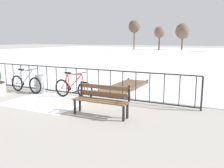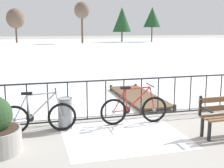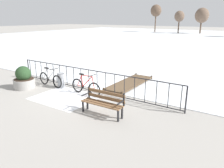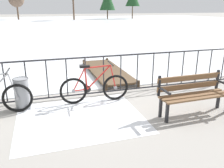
% 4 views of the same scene
% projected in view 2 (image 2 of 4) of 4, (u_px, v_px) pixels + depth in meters
% --- Properties ---
extents(ground_plane, '(160.00, 160.00, 0.00)m').
position_uv_depth(ground_plane, '(124.00, 119.00, 7.82)').
color(ground_plane, '#9E9991').
extents(frozen_pond, '(80.00, 56.00, 0.03)m').
position_uv_depth(frozen_pond, '(50.00, 48.00, 34.73)').
color(frozen_pond, white).
rests_on(frozen_pond, ground).
extents(snow_patch, '(2.62, 2.20, 0.01)m').
position_uv_depth(snow_patch, '(124.00, 136.00, 6.58)').
color(snow_patch, white).
rests_on(snow_patch, ground).
extents(railing_fence, '(9.06, 0.06, 1.07)m').
position_uv_depth(railing_fence, '(124.00, 98.00, 7.71)').
color(railing_fence, '#232328').
rests_on(railing_fence, ground).
extents(bicycle_near_railing, '(1.71, 0.52, 0.97)m').
position_uv_depth(bicycle_near_railing, '(38.00, 117.00, 6.76)').
color(bicycle_near_railing, black).
rests_on(bicycle_near_railing, ground).
extents(bicycle_second, '(1.71, 0.52, 0.97)m').
position_uv_depth(bicycle_second, '(134.00, 109.00, 7.39)').
color(bicycle_second, black).
rests_on(bicycle_second, ground).
extents(trash_bin, '(0.35, 0.35, 0.73)m').
position_uv_depth(trash_bin, '(65.00, 113.00, 7.05)').
color(trash_bin, gray).
rests_on(trash_bin, ground).
extents(wooden_dock, '(1.10, 3.40, 0.20)m').
position_uv_depth(wooden_dock, '(138.00, 96.00, 9.93)').
color(wooden_dock, brown).
rests_on(wooden_dock, ground).
extents(tree_west_mid, '(2.28, 2.28, 6.18)m').
position_uv_depth(tree_west_mid, '(82.00, 11.00, 44.87)').
color(tree_west_mid, brown).
rests_on(tree_west_mid, ground).
extents(tree_centre, '(3.07, 3.07, 5.67)m').
position_uv_depth(tree_centre, '(122.00, 20.00, 48.79)').
color(tree_centre, brown).
rests_on(tree_centre, ground).
extents(tree_far_east, '(2.85, 2.85, 5.35)m').
position_uv_depth(tree_far_east, '(15.00, 19.00, 46.97)').
color(tree_far_east, brown).
rests_on(tree_far_east, ground).
extents(tree_extra, '(2.91, 2.91, 5.72)m').
position_uv_depth(tree_extra, '(152.00, 17.00, 49.79)').
color(tree_extra, brown).
rests_on(tree_extra, ground).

